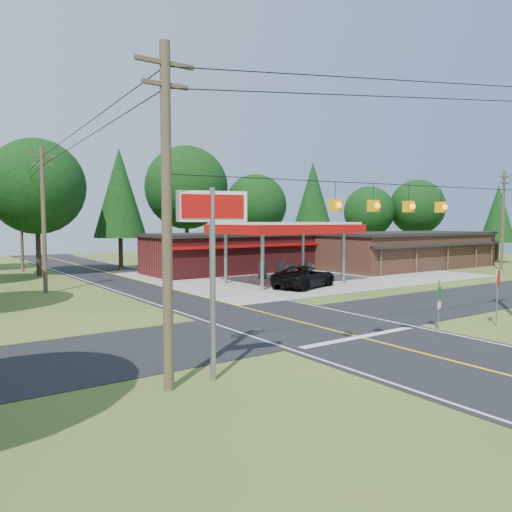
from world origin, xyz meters
TOP-DOWN VIEW (x-y plane):
  - ground at (0.00, 0.00)m, footprint 120.00×120.00m
  - main_highway at (0.00, 0.00)m, footprint 8.00×120.00m
  - cross_road at (0.00, 0.00)m, footprint 70.00×7.00m
  - lane_center_yellow at (0.00, 0.00)m, footprint 0.15×110.00m
  - gas_canopy at (9.00, 13.00)m, footprint 10.60×7.40m
  - convenience_store at (10.00, 22.98)m, footprint 16.40×7.55m
  - strip_building at (28.00, 15.98)m, footprint 20.40×8.75m
  - utility_pole_near_left at (-9.50, -5.00)m, footprint 1.80×0.30m
  - utility_pole_far_left at (-8.00, 18.00)m, footprint 1.80×0.30m
  - utility_pole_far_right at (34.00, 9.00)m, footprint 1.80×0.30m
  - utility_pole_north at (-6.50, 35.00)m, footprint 0.30×0.30m
  - overhead_beacons at (-1.00, -6.00)m, footprint 17.04×2.04m
  - treeline_backdrop at (0.82, 24.01)m, footprint 70.27×51.59m
  - suv_car at (8.50, 10.00)m, footprint 7.44×7.44m
  - sedan_car at (17.00, 21.00)m, footprint 4.70×4.70m
  - big_stop_sign at (-8.00, -5.01)m, footprint 2.16×0.66m
  - octagonal_stop_sign at (7.00, -5.69)m, footprint 0.89×0.39m
  - route_sign_post at (3.80, -4.78)m, footprint 0.45×0.19m

SIDE VIEW (x-z plane):
  - ground at x=0.00m, z-range 0.00..0.00m
  - main_highway at x=0.00m, z-range 0.00..0.02m
  - cross_road at x=0.00m, z-range 0.00..0.03m
  - lane_center_yellow at x=0.00m, z-range 0.02..0.03m
  - sedan_car at x=17.00m, z-range 0.00..1.25m
  - suv_car at x=8.50m, z-range 0.00..1.63m
  - route_sign_post at x=3.80m, z-range 0.22..2.52m
  - strip_building at x=28.00m, z-range 0.01..3.81m
  - convenience_store at x=10.00m, z-range 0.02..3.82m
  - octagonal_stop_sign at x=7.00m, z-range 0.70..3.45m
  - gas_canopy at x=9.00m, z-range 1.83..6.70m
  - big_stop_sign at x=-8.00m, z-range 1.36..7.34m
  - utility_pole_north at x=-6.50m, z-range 0.00..9.50m
  - utility_pole_near_left at x=-9.50m, z-range 0.20..10.20m
  - utility_pole_far_left at x=-8.00m, z-range 0.20..10.20m
  - utility_pole_far_right at x=34.00m, z-range 0.20..10.20m
  - overhead_beacons at x=-1.00m, z-range 5.70..6.73m
  - treeline_backdrop at x=0.82m, z-range 0.84..14.14m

